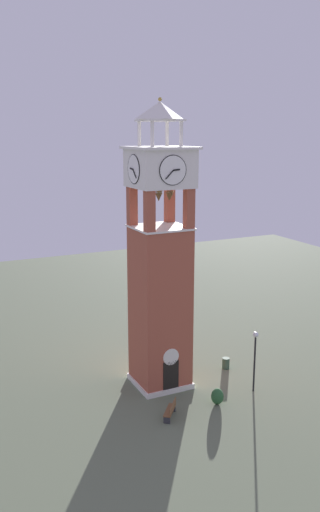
# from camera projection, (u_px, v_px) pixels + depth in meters

# --- Properties ---
(ground) EXTENTS (80.00, 80.00, 0.00)m
(ground) POSITION_uv_depth(u_px,v_px,m) (160.00, 383.00, 35.81)
(ground) COLOR #5B664C
(clock_tower) EXTENTS (3.82, 3.82, 18.52)m
(clock_tower) POSITION_uv_depth(u_px,v_px,m) (160.00, 273.00, 34.05)
(clock_tower) COLOR #9E4C38
(clock_tower) RESTS_ON ground
(park_bench) EXTENTS (1.36, 1.51, 0.95)m
(park_bench) POSITION_uv_depth(u_px,v_px,m) (171.00, 410.00, 31.41)
(park_bench) COLOR brown
(park_bench) RESTS_ON ground
(lamp_post) EXTENTS (0.36, 0.36, 4.10)m
(lamp_post) POSITION_uv_depth(u_px,v_px,m) (255.00, 351.00, 34.09)
(lamp_post) COLOR black
(lamp_post) RESTS_ON ground
(trash_bin) EXTENTS (0.52, 0.52, 0.80)m
(trash_bin) POSITION_uv_depth(u_px,v_px,m) (226.00, 363.00, 37.94)
(trash_bin) COLOR #38513D
(trash_bin) RESTS_ON ground
(shrub_near_entry) EXTENTS (1.25, 1.25, 0.76)m
(shrub_near_entry) POSITION_uv_depth(u_px,v_px,m) (178.00, 363.00, 37.96)
(shrub_near_entry) COLOR #28562D
(shrub_near_entry) RESTS_ON ground
(shrub_left_of_tower) EXTENTS (0.78, 0.78, 1.01)m
(shrub_left_of_tower) POSITION_uv_depth(u_px,v_px,m) (217.00, 396.00, 32.97)
(shrub_left_of_tower) COLOR #28562D
(shrub_left_of_tower) RESTS_ON ground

